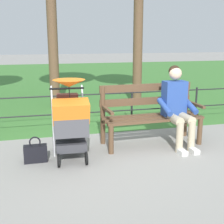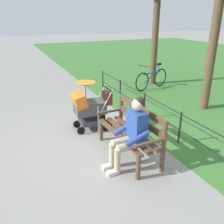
{
  "view_description": "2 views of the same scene",
  "coord_description": "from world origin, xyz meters",
  "px_view_note": "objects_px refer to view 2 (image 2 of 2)",
  "views": [
    {
      "loc": [
        1.14,
        4.44,
        1.69
      ],
      "look_at": [
        0.03,
        0.07,
        0.6
      ],
      "focal_mm": 49.27,
      "sensor_mm": 36.0,
      "label": 1
    },
    {
      "loc": [
        -4.26,
        1.91,
        2.52
      ],
      "look_at": [
        -0.08,
        0.04,
        0.68
      ],
      "focal_mm": 38.83,
      "sensor_mm": 36.0,
      "label": 2
    }
  ],
  "objects_px": {
    "person_on_bench": "(131,132)",
    "handbag": "(83,117)",
    "park_bench": "(132,129)",
    "stroller": "(89,106)",
    "bicycle": "(152,79)"
  },
  "relations": [
    {
      "from": "park_bench",
      "to": "stroller",
      "type": "bearing_deg",
      "value": 15.69
    },
    {
      "from": "person_on_bench",
      "to": "bicycle",
      "type": "bearing_deg",
      "value": -36.95
    },
    {
      "from": "park_bench",
      "to": "handbag",
      "type": "height_order",
      "value": "park_bench"
    },
    {
      "from": "stroller",
      "to": "handbag",
      "type": "relative_size",
      "value": 3.11
    },
    {
      "from": "person_on_bench",
      "to": "handbag",
      "type": "bearing_deg",
      "value": 4.19
    },
    {
      "from": "park_bench",
      "to": "bicycle",
      "type": "bearing_deg",
      "value": -37.49
    },
    {
      "from": "park_bench",
      "to": "handbag",
      "type": "distance_m",
      "value": 1.92
    },
    {
      "from": "stroller",
      "to": "bicycle",
      "type": "height_order",
      "value": "stroller"
    },
    {
      "from": "park_bench",
      "to": "person_on_bench",
      "type": "height_order",
      "value": "person_on_bench"
    },
    {
      "from": "stroller",
      "to": "bicycle",
      "type": "distance_m",
      "value": 3.96
    },
    {
      "from": "person_on_bench",
      "to": "handbag",
      "type": "xyz_separation_m",
      "value": [
        2.21,
        0.16,
        -0.55
      ]
    },
    {
      "from": "park_bench",
      "to": "person_on_bench",
      "type": "bearing_deg",
      "value": 148.81
    },
    {
      "from": "bicycle",
      "to": "park_bench",
      "type": "bearing_deg",
      "value": 142.51
    },
    {
      "from": "park_bench",
      "to": "stroller",
      "type": "height_order",
      "value": "stroller"
    },
    {
      "from": "handbag",
      "to": "bicycle",
      "type": "distance_m",
      "value": 3.7
    }
  ]
}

